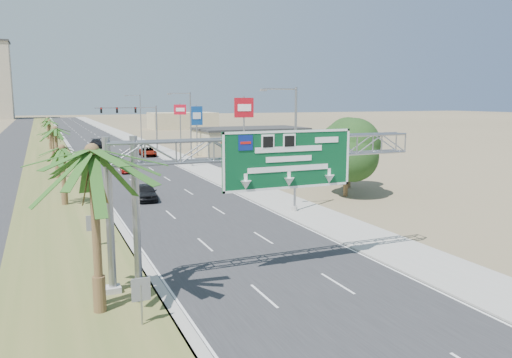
{
  "coord_description": "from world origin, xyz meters",
  "views": [
    {
      "loc": [
        -11.07,
        -13.07,
        9.04
      ],
      "look_at": [
        0.94,
        14.74,
        4.2
      ],
      "focal_mm": 35.0,
      "sensor_mm": 36.0,
      "label": 1
    }
  ],
  "objects_px": {
    "car_far": "(96,144)",
    "car_mid_lane": "(126,167)",
    "signal_mast": "(145,125)",
    "car_right_lane": "(148,152)",
    "car_left_lane": "(146,192)",
    "pole_sign_red_near": "(244,112)",
    "sign_gantry": "(257,159)",
    "store_building": "(250,141)",
    "pole_sign_blue": "(197,118)",
    "palm_near": "(92,152)",
    "pole_sign_red_far": "(180,113)"
  },
  "relations": [
    {
      "from": "car_mid_lane",
      "to": "pole_sign_blue",
      "type": "xyz_separation_m",
      "value": [
        13.68,
        14.94,
        5.43
      ]
    },
    {
      "from": "pole_sign_red_near",
      "to": "pole_sign_blue",
      "type": "distance_m",
      "value": 20.71
    },
    {
      "from": "signal_mast",
      "to": "pole_sign_red_far",
      "type": "height_order",
      "value": "pole_sign_red_far"
    },
    {
      "from": "palm_near",
      "to": "pole_sign_red_near",
      "type": "height_order",
      "value": "pole_sign_red_near"
    },
    {
      "from": "signal_mast",
      "to": "pole_sign_red_near",
      "type": "distance_m",
      "value": 28.71
    },
    {
      "from": "pole_sign_red_far",
      "to": "pole_sign_blue",
      "type": "bearing_deg",
      "value": -90.57
    },
    {
      "from": "sign_gantry",
      "to": "car_far",
      "type": "relative_size",
      "value": 3.01
    },
    {
      "from": "pole_sign_red_far",
      "to": "car_right_lane",
      "type": "bearing_deg",
      "value": -132.24
    },
    {
      "from": "pole_sign_red_near",
      "to": "pole_sign_blue",
      "type": "bearing_deg",
      "value": 89.66
    },
    {
      "from": "store_building",
      "to": "pole_sign_blue",
      "type": "relative_size",
      "value": 2.21
    },
    {
      "from": "car_left_lane",
      "to": "pole_sign_red_near",
      "type": "height_order",
      "value": "pole_sign_red_near"
    },
    {
      "from": "car_right_lane",
      "to": "car_far",
      "type": "height_order",
      "value": "car_far"
    },
    {
      "from": "sign_gantry",
      "to": "car_right_lane",
      "type": "distance_m",
      "value": 57.67
    },
    {
      "from": "signal_mast",
      "to": "pole_sign_blue",
      "type": "height_order",
      "value": "pole_sign_blue"
    },
    {
      "from": "palm_near",
      "to": "car_left_lane",
      "type": "bearing_deg",
      "value": 74.36
    },
    {
      "from": "car_left_lane",
      "to": "pole_sign_blue",
      "type": "xyz_separation_m",
      "value": [
        14.79,
        33.32,
        5.36
      ]
    },
    {
      "from": "pole_sign_blue",
      "to": "car_left_lane",
      "type": "bearing_deg",
      "value": -113.93
    },
    {
      "from": "store_building",
      "to": "pole_sign_red_far",
      "type": "distance_m",
      "value": 14.37
    },
    {
      "from": "store_building",
      "to": "pole_sign_red_far",
      "type": "xyz_separation_m",
      "value": [
        -9.71,
        9.55,
        4.58
      ]
    },
    {
      "from": "car_right_lane",
      "to": "car_far",
      "type": "relative_size",
      "value": 0.91
    },
    {
      "from": "pole_sign_red_far",
      "to": "car_far",
      "type": "bearing_deg",
      "value": 146.22
    },
    {
      "from": "car_left_lane",
      "to": "car_far",
      "type": "xyz_separation_m",
      "value": [
        1.01,
        53.27,
        0.07
      ]
    },
    {
      "from": "car_far",
      "to": "pole_sign_red_far",
      "type": "distance_m",
      "value": 17.67
    },
    {
      "from": "signal_mast",
      "to": "car_left_lane",
      "type": "distance_m",
      "value": 41.35
    },
    {
      "from": "palm_near",
      "to": "pole_sign_blue",
      "type": "height_order",
      "value": "palm_near"
    },
    {
      "from": "car_far",
      "to": "pole_sign_blue",
      "type": "distance_m",
      "value": 24.81
    },
    {
      "from": "car_left_lane",
      "to": "car_right_lane",
      "type": "xyz_separation_m",
      "value": [
        7.19,
        35.5,
        -0.04
      ]
    },
    {
      "from": "car_right_lane",
      "to": "pole_sign_red_far",
      "type": "distance_m",
      "value": 12.87
    },
    {
      "from": "sign_gantry",
      "to": "car_left_lane",
      "type": "height_order",
      "value": "sign_gantry"
    },
    {
      "from": "store_building",
      "to": "pole_sign_red_near",
      "type": "distance_m",
      "value": 24.56
    },
    {
      "from": "sign_gantry",
      "to": "signal_mast",
      "type": "xyz_separation_m",
      "value": [
        6.23,
        62.05,
        -1.21
      ]
    },
    {
      "from": "car_left_lane",
      "to": "car_right_lane",
      "type": "relative_size",
      "value": 0.86
    },
    {
      "from": "palm_near",
      "to": "store_building",
      "type": "xyz_separation_m",
      "value": [
        31.2,
        58.0,
        -4.93
      ]
    },
    {
      "from": "car_right_lane",
      "to": "pole_sign_blue",
      "type": "bearing_deg",
      "value": -12.94
    },
    {
      "from": "car_left_lane",
      "to": "pole_sign_red_far",
      "type": "bearing_deg",
      "value": 76.54
    },
    {
      "from": "car_left_lane",
      "to": "car_far",
      "type": "height_order",
      "value": "car_far"
    },
    {
      "from": "signal_mast",
      "to": "car_right_lane",
      "type": "distance_m",
      "value": 6.45
    },
    {
      "from": "store_building",
      "to": "car_right_lane",
      "type": "distance_m",
      "value": 17.49
    },
    {
      "from": "car_left_lane",
      "to": "pole_sign_red_near",
      "type": "distance_m",
      "value": 20.5
    },
    {
      "from": "palm_near",
      "to": "pole_sign_red_far",
      "type": "relative_size",
      "value": 1.0
    },
    {
      "from": "car_far",
      "to": "pole_sign_blue",
      "type": "bearing_deg",
      "value": -48.26
    },
    {
      "from": "store_building",
      "to": "car_left_lane",
      "type": "height_order",
      "value": "store_building"
    },
    {
      "from": "sign_gantry",
      "to": "car_far",
      "type": "xyz_separation_m",
      "value": [
        -0.53,
        74.9,
        -5.25
      ]
    },
    {
      "from": "palm_near",
      "to": "store_building",
      "type": "distance_m",
      "value": 66.04
    },
    {
      "from": "car_mid_lane",
      "to": "sign_gantry",
      "type": "bearing_deg",
      "value": -85.17
    },
    {
      "from": "signal_mast",
      "to": "car_left_lane",
      "type": "xyz_separation_m",
      "value": [
        -7.78,
        -40.41,
        -4.11
      ]
    },
    {
      "from": "car_far",
      "to": "car_mid_lane",
      "type": "bearing_deg",
      "value": -82.73
    },
    {
      "from": "sign_gantry",
      "to": "pole_sign_red_far",
      "type": "distance_m",
      "value": 66.96
    },
    {
      "from": "car_far",
      "to": "pole_sign_red_far",
      "type": "xyz_separation_m",
      "value": [
        13.88,
        -9.29,
        5.77
      ]
    },
    {
      "from": "store_building",
      "to": "pole_sign_blue",
      "type": "bearing_deg",
      "value": -173.51
    }
  ]
}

